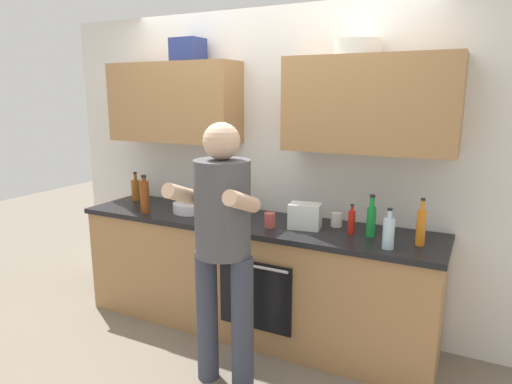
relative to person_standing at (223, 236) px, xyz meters
name	(u,v)px	position (x,y,z in m)	size (l,w,h in m)	color
ground_plane	(251,328)	(-0.18, 0.71, -1.00)	(12.00, 12.00, 0.00)	#756B5B
back_wall_unit	(267,139)	(-0.17, 0.98, 0.50)	(4.00, 0.38, 2.50)	silver
counter	(251,275)	(-0.17, 0.71, -0.55)	(2.84, 0.67, 0.90)	#A37547
person_standing	(223,236)	(0.00, 0.00, 0.00)	(0.49, 0.45, 1.69)	#383D4C
bottle_vinegar	(145,196)	(-1.05, 0.52, 0.04)	(0.08, 0.08, 0.31)	brown
bottle_soda	(371,220)	(0.73, 0.72, 0.02)	(0.06, 0.06, 0.29)	#198C33
bottle_syrup	(136,189)	(-1.42, 0.84, 0.00)	(0.08, 0.08, 0.26)	#8C4C14
bottle_water	(389,233)	(0.89, 0.52, 0.00)	(0.07, 0.07, 0.26)	silver
bottle_hotsauce	(352,222)	(0.60, 0.72, -0.01)	(0.05, 0.05, 0.21)	red
bottle_juice	(421,227)	(1.06, 0.68, 0.02)	(0.06, 0.06, 0.31)	orange
bottle_wine	(224,198)	(-0.52, 0.88, 0.00)	(0.07, 0.07, 0.24)	#471419
bottle_oil	(244,202)	(-0.31, 0.85, 0.00)	(0.06, 0.06, 0.23)	olive
cup_ceramic	(270,220)	(0.03, 0.60, -0.05)	(0.08, 0.08, 0.11)	#BF4C47
cup_stoneware	(214,210)	(-0.50, 0.70, -0.06)	(0.08, 0.08, 0.08)	slate
cup_coffee	(336,220)	(0.46, 0.85, -0.05)	(0.08, 0.08, 0.10)	white
mixing_bowl	(190,207)	(-0.73, 0.70, -0.06)	(0.28, 0.28, 0.08)	silver
grocery_bag_produce	(305,216)	(0.27, 0.70, -0.01)	(0.22, 0.15, 0.18)	silver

